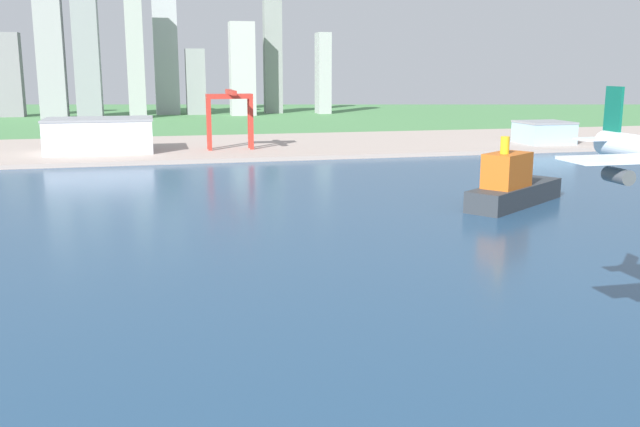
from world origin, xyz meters
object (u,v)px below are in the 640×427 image
Objects in this scene: container_barge at (512,186)px; warehouse_annex at (544,132)px; port_crane_red at (230,106)px; warehouse_main at (100,135)px.

container_barge is 216.44m from warehouse_annex.
port_crane_red is at bearing 176.89° from warehouse_annex.
warehouse_main is (-76.10, 3.92, -16.32)m from port_crane_red.
container_barge reaches higher than warehouse_main.
container_barge is 1.33× the size of port_crane_red.
port_crane_red is (-84.54, 191.14, 21.27)m from container_barge.
warehouse_main reaches higher than warehouse_annex.
warehouse_main is (-160.64, 195.06, 4.95)m from container_barge.
warehouse_annex is at bearing -3.06° from warehouse_main.
container_barge is 1.64× the size of warehouse_annex.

